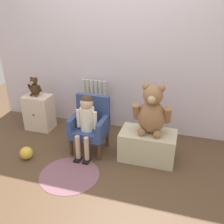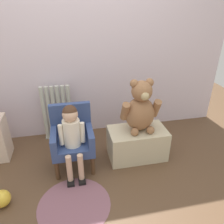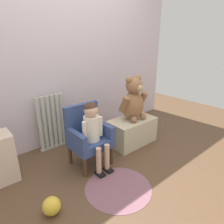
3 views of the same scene
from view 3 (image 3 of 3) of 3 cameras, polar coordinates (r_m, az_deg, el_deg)
name	(u,v)px [view 3 (image 3 of 3)]	position (r m, az deg, el deg)	size (l,w,h in m)	color
ground_plane	(128,175)	(2.23, 4.61, -17.59)	(6.00, 6.00, 0.00)	brown
back_wall	(65,52)	(2.74, -13.23, 16.26)	(3.80, 0.05, 2.40)	silver
radiator	(52,122)	(2.68, -16.81, -2.86)	(0.37, 0.05, 0.71)	beige
child_armchair	(88,135)	(2.27, -6.96, -6.47)	(0.42, 0.38, 0.69)	#34477B
child_figure	(93,126)	(2.13, -5.48, -4.01)	(0.25, 0.35, 0.75)	white
low_bench	(132,131)	(2.76, 5.71, -5.46)	(0.64, 0.36, 0.35)	beige
large_teddy_bear	(133,101)	(2.63, 6.08, 3.26)	(0.42, 0.30, 0.58)	#946743
floor_rug	(118,188)	(2.08, 1.79, -20.80)	(0.65, 0.65, 0.01)	#825461
toy_ball	(52,206)	(1.87, -16.87, -24.31)	(0.15, 0.15, 0.15)	gold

